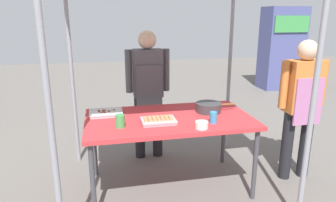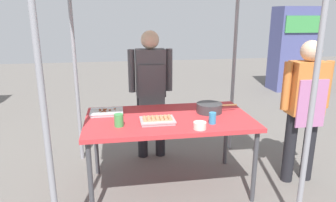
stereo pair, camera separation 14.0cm
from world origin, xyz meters
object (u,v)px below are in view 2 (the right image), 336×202
cooking_wok (210,108)px  neighbor_stall_right (293,49)px  tray_meat_skewers (107,112)px  tray_grilled_sausages (157,120)px  drink_cup_near_edge (119,120)px  stall_table (169,122)px  condiment_bowl (200,126)px  customer_nearby (305,102)px  drink_cup_by_wok (212,118)px  vendor_woman (151,85)px

cooking_wok → neighbor_stall_right: (3.10, 3.70, 0.15)m
tray_meat_skewers → neighbor_stall_right: bearing=40.8°
neighbor_stall_right → tray_meat_skewers: bearing=-139.2°
tray_grilled_sausages → drink_cup_near_edge: size_ratio=2.78×
stall_table → condiment_bowl: 0.43m
cooking_wok → customer_nearby: 0.96m
drink_cup_by_wok → customer_nearby: size_ratio=0.07×
vendor_woman → stall_table: bearing=97.3°
vendor_woman → tray_grilled_sausages: bearing=87.7°
stall_table → tray_meat_skewers: size_ratio=4.92×
tray_grilled_sausages → cooking_wok: size_ratio=0.76×
tray_grilled_sausages → drink_cup_by_wok: bearing=-12.7°
neighbor_stall_right → cooking_wok: bearing=-130.0°
tray_meat_skewers → vendor_woman: 0.74m
condiment_bowl → customer_nearby: size_ratio=0.08×
stall_table → drink_cup_near_edge: 0.52m
drink_cup_near_edge → neighbor_stall_right: size_ratio=0.06×
condiment_bowl → vendor_woman: (-0.31, 1.10, 0.13)m
tray_grilled_sausages → tray_meat_skewers: size_ratio=0.98×
condiment_bowl → customer_nearby: 1.19m
drink_cup_by_wok → vendor_woman: (-0.46, 0.98, 0.10)m
tray_meat_skewers → drink_cup_by_wok: 1.06m
tray_grilled_sausages → vendor_woman: (0.03, 0.87, 0.13)m
condiment_bowl → drink_cup_near_edge: (-0.69, 0.18, 0.03)m
tray_meat_skewers → cooking_wok: bearing=-7.0°
tray_meat_skewers → drink_cup_by_wok: drink_cup_by_wok is taller
tray_meat_skewers → customer_nearby: 2.00m
cooking_wok → neighbor_stall_right: bearing=50.0°
tray_meat_skewers → cooking_wok: size_ratio=0.78×
tray_grilled_sausages → condiment_bowl: 0.41m
stall_table → drink_cup_by_wok: drink_cup_by_wok is taller
tray_grilled_sausages → drink_cup_by_wok: 0.50m
tray_grilled_sausages → cooking_wok: cooking_wok is taller
stall_table → tray_meat_skewers: tray_meat_skewers is taller
neighbor_stall_right → customer_nearby: bearing=-119.2°
stall_table → customer_nearby: size_ratio=1.08×
cooking_wok → condiment_bowl: size_ratio=3.71×
drink_cup_by_wok → drink_cup_near_edge: bearing=175.5°
condiment_bowl → neighbor_stall_right: size_ratio=0.06×
tray_grilled_sausages → tray_meat_skewers: 0.58m
tray_meat_skewers → drink_cup_near_edge: size_ratio=2.85×
drink_cup_near_edge → drink_cup_by_wok: bearing=-4.5°
condiment_bowl → stall_table: bearing=120.9°
customer_nearby → stall_table: bearing=176.1°
customer_nearby → tray_grilled_sausages: bearing=-178.5°
drink_cup_by_wok → vendor_woman: bearing=115.0°
tray_meat_skewers → condiment_bowl: (0.81, -0.57, 0.01)m
tray_grilled_sausages → cooking_wok: bearing=21.1°
tray_meat_skewers → drink_cup_by_wok: bearing=-25.4°
stall_table → neighbor_stall_right: (3.53, 3.78, 0.25)m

